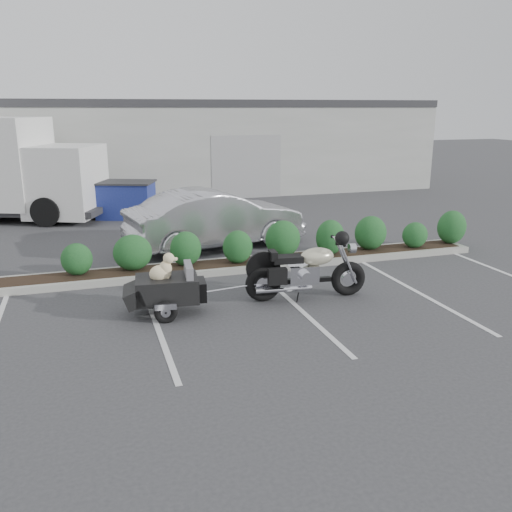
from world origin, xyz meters
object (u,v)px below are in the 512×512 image
object	(u,v)px
motorcycle	(307,271)
pet_trailer	(166,288)
sedan	(216,219)
dumpster	(126,199)

from	to	relation	value
motorcycle	pet_trailer	world-z (taller)	motorcycle
sedan	dumpster	bearing A→B (deg)	10.41
sedan	pet_trailer	bearing A→B (deg)	144.22
motorcycle	dumpster	bearing A→B (deg)	112.22
motorcycle	dumpster	world-z (taller)	motorcycle
pet_trailer	dumpster	bearing A→B (deg)	95.86
motorcycle	sedan	size ratio (longest dim) A/B	0.52
motorcycle	pet_trailer	xyz separation A→B (m)	(-2.78, 0.03, -0.07)
motorcycle	sedan	xyz separation A→B (m)	(-0.74, 4.58, 0.22)
pet_trailer	sedan	xyz separation A→B (m)	(2.05, 4.55, 0.29)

